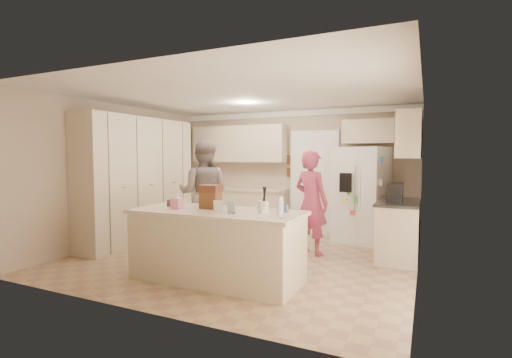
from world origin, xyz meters
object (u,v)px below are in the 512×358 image
at_px(refrigerator, 361,195).
at_px(dollhouse_body, 211,200).
at_px(utensil_crock, 263,207).
at_px(teen_girl, 311,203).
at_px(coffee_maker, 395,193).
at_px(tissue_box, 177,204).
at_px(island_base, 217,247).
at_px(teen_boy, 204,193).

height_order(refrigerator, dollhouse_body, refrigerator).
distance_m(utensil_crock, dollhouse_body, 0.80).
height_order(refrigerator, teen_girl, refrigerator).
height_order(coffee_maker, tissue_box, coffee_maker).
height_order(refrigerator, coffee_maker, refrigerator).
bearing_deg(island_base, refrigerator, 65.42).
xyz_separation_m(island_base, teen_boy, (-1.16, 1.50, 0.52)).
distance_m(tissue_box, dollhouse_body, 0.45).
bearing_deg(teen_boy, coffee_maker, 169.24).
bearing_deg(tissue_box, dollhouse_body, 26.57).
height_order(coffee_maker, teen_girl, teen_girl).
distance_m(refrigerator, island_base, 3.32).
relative_size(coffee_maker, tissue_box, 2.14).
bearing_deg(teen_girl, teen_boy, 28.73).
height_order(island_base, tissue_box, tissue_box).
distance_m(coffee_maker, tissue_box, 3.28).
height_order(coffee_maker, utensil_crock, coffee_maker).
xyz_separation_m(island_base, teen_girl, (0.76, 1.78, 0.42)).
relative_size(refrigerator, teen_boy, 0.94).
bearing_deg(island_base, tissue_box, -169.70).
bearing_deg(dollhouse_body, utensil_crock, -3.58).
height_order(coffee_maker, island_base, coffee_maker).
height_order(island_base, teen_boy, teen_boy).
relative_size(island_base, tissue_box, 15.71).
relative_size(refrigerator, teen_girl, 1.04).
bearing_deg(utensil_crock, refrigerator, 76.27).
height_order(tissue_box, dollhouse_body, dollhouse_body).
height_order(refrigerator, utensil_crock, refrigerator).
distance_m(island_base, teen_boy, 1.97).
bearing_deg(teen_girl, island_base, 87.49).
distance_m(refrigerator, tissue_box, 3.64).
height_order(utensil_crock, teen_boy, teen_boy).
relative_size(teen_boy, teen_girl, 1.11).
bearing_deg(island_base, dollhouse_body, 146.31).
xyz_separation_m(island_base, tissue_box, (-0.55, -0.10, 0.56)).
bearing_deg(coffee_maker, utensil_crock, -127.12).
xyz_separation_m(dollhouse_body, teen_girl, (0.91, 1.68, -0.17)).
distance_m(coffee_maker, teen_boy, 3.24).
xyz_separation_m(island_base, dollhouse_body, (-0.15, 0.10, 0.60)).
bearing_deg(island_base, teen_boy, 127.81).
distance_m(dollhouse_body, teen_boy, 1.73).
distance_m(refrigerator, teen_girl, 1.36).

